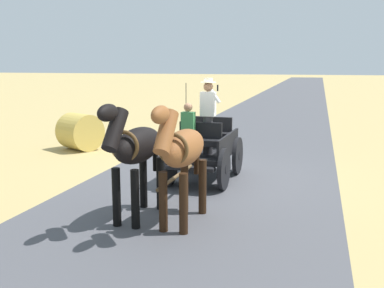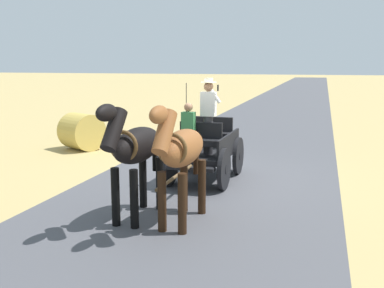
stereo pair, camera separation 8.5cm
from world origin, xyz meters
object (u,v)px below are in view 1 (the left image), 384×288
Objects in this scene: horse_off_side at (136,149)px; hay_bale at (80,132)px; horse_drawn_carriage at (205,148)px; horse_near_side at (182,151)px.

horse_off_side is 7.23m from hay_bale.
horse_near_side is (-0.36, 3.04, 0.51)m from horse_drawn_carriage.
hay_bale is at bearing -28.41° from horse_drawn_carriage.
horse_drawn_carriage is at bearing 151.59° from hay_bale.
hay_bale is at bearing -52.17° from horse_off_side.
horse_off_side is (0.51, 3.02, 0.51)m from horse_drawn_carriage.
hay_bale is at bearing -47.20° from horse_near_side.
horse_off_side is at bearing -1.31° from horse_near_side.
hay_bale is (4.41, -5.68, -0.72)m from horse_off_side.
horse_drawn_carriage is at bearing -99.58° from horse_off_side.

